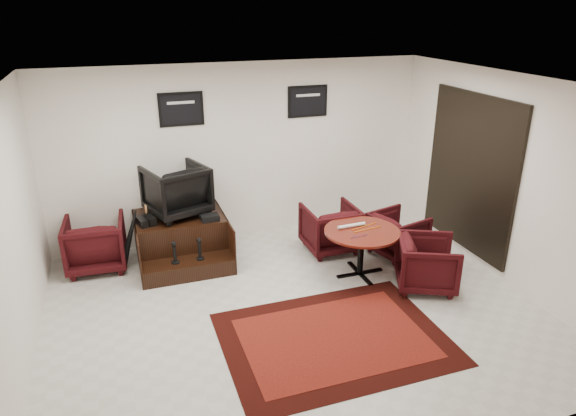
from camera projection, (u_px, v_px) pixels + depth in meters
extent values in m
plane|color=beige|center=(295.00, 311.00, 6.45)|extent=(6.00, 6.00, 0.00)
cube|color=white|center=(242.00, 153.00, 8.13)|extent=(6.00, 0.02, 2.80)
cube|color=white|center=(411.00, 328.00, 3.74)|extent=(6.00, 0.02, 2.80)
cube|color=white|center=(7.00, 245.00, 5.03)|extent=(0.02, 5.00, 2.80)
cube|color=white|center=(506.00, 181.00, 6.84)|extent=(0.02, 5.00, 2.80)
cube|color=white|center=(296.00, 85.00, 5.41)|extent=(6.00, 5.00, 0.02)
cube|color=black|center=(470.00, 173.00, 7.49)|extent=(0.05, 1.90, 2.30)
cube|color=black|center=(469.00, 173.00, 7.48)|extent=(0.02, 1.72, 2.12)
cube|color=black|center=(470.00, 173.00, 7.48)|extent=(0.03, 0.05, 2.12)
cube|color=black|center=(181.00, 109.00, 7.56)|extent=(0.66, 0.03, 0.50)
cube|color=black|center=(181.00, 109.00, 7.54)|extent=(0.58, 0.01, 0.42)
cube|color=silver|center=(181.00, 103.00, 7.50)|extent=(0.40, 0.00, 0.04)
cube|color=black|center=(308.00, 101.00, 8.16)|extent=(0.66, 0.03, 0.50)
cube|color=black|center=(308.00, 101.00, 8.15)|extent=(0.58, 0.01, 0.42)
cube|color=silver|center=(308.00, 95.00, 8.11)|extent=(0.40, 0.00, 0.04)
cube|color=black|center=(334.00, 338.00, 5.92)|extent=(2.54, 1.91, 0.01)
cube|color=#54110C|center=(334.00, 338.00, 5.92)|extent=(2.09, 1.45, 0.01)
cube|color=black|center=(181.00, 236.00, 7.75)|extent=(1.30, 0.96, 0.67)
cube|color=black|center=(189.00, 269.00, 7.24)|extent=(1.30, 0.38, 0.24)
cube|color=black|center=(137.00, 247.00, 7.38)|extent=(0.02, 1.35, 0.67)
cube|color=black|center=(225.00, 235.00, 7.77)|extent=(0.02, 1.35, 0.67)
cylinder|color=black|center=(175.00, 262.00, 7.14)|extent=(0.11, 0.11, 0.02)
cylinder|color=black|center=(175.00, 254.00, 7.09)|extent=(0.04, 0.04, 0.24)
sphere|color=black|center=(174.00, 244.00, 7.03)|extent=(0.07, 0.07, 0.07)
cylinder|color=black|center=(200.00, 259.00, 7.24)|extent=(0.11, 0.11, 0.02)
cylinder|color=black|center=(200.00, 250.00, 7.19)|extent=(0.04, 0.04, 0.24)
sphere|color=black|center=(199.00, 240.00, 7.13)|extent=(0.07, 0.07, 0.07)
imported|color=black|center=(176.00, 188.00, 7.51)|extent=(1.01, 0.98, 0.84)
cube|color=black|center=(142.00, 222.00, 7.27)|extent=(0.18, 0.30, 0.11)
cube|color=black|center=(150.00, 220.00, 7.33)|extent=(0.18, 0.30, 0.11)
cube|color=black|center=(210.00, 218.00, 7.42)|extent=(0.26, 0.19, 0.09)
imported|color=black|center=(95.00, 241.00, 7.38)|extent=(0.86, 0.81, 0.84)
cylinder|color=#49130A|center=(362.00, 232.00, 7.09)|extent=(1.05, 1.05, 0.03)
cylinder|color=black|center=(361.00, 252.00, 7.21)|extent=(0.08, 0.08, 0.62)
cube|color=black|center=(360.00, 273.00, 7.33)|extent=(0.70, 0.06, 0.03)
cube|color=black|center=(360.00, 273.00, 7.33)|extent=(0.06, 0.70, 0.03)
imported|color=black|center=(330.00, 226.00, 7.93)|extent=(0.78, 0.73, 0.80)
imported|color=black|center=(398.00, 232.00, 7.80)|extent=(0.82, 0.86, 0.73)
imported|color=black|center=(428.00, 261.00, 6.87)|extent=(0.96, 0.98, 0.77)
cylinder|color=silver|center=(351.00, 226.00, 7.17)|extent=(0.42, 0.07, 0.05)
cylinder|color=orange|center=(367.00, 229.00, 7.10)|extent=(0.45, 0.08, 0.01)
cylinder|color=orange|center=(364.00, 227.00, 7.19)|extent=(0.44, 0.14, 0.01)
cylinder|color=#4C1933|center=(353.00, 237.00, 6.87)|extent=(0.09, 0.06, 0.01)
cylinder|color=#4C1933|center=(357.00, 237.00, 6.88)|extent=(0.09, 0.06, 0.01)
cylinder|color=#4C1933|center=(361.00, 236.00, 6.90)|extent=(0.09, 0.06, 0.01)
cylinder|color=#4C1933|center=(365.00, 235.00, 6.92)|extent=(0.09, 0.06, 0.01)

